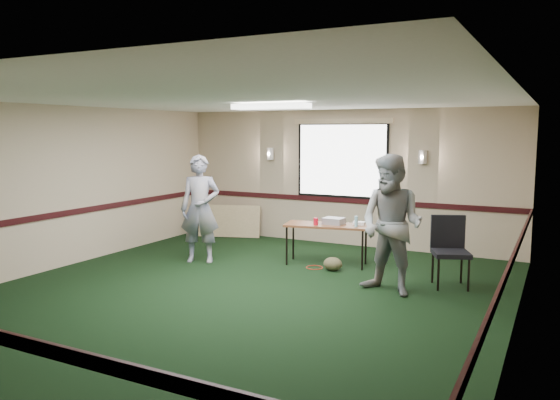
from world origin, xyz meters
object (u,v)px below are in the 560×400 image
at_px(folding_table, 327,227).
at_px(projector, 334,221).
at_px(conference_chair, 449,245).
at_px(person_left, 200,209).
at_px(person_right, 392,225).

bearing_deg(folding_table, projector, 21.17).
distance_m(conference_chair, person_left, 4.17).
xyz_separation_m(projector, person_right, (1.34, -1.21, 0.22)).
height_order(folding_table, conference_chair, conference_chair).
bearing_deg(projector, person_right, -40.68).
relative_size(folding_table, conference_chair, 1.44).
bearing_deg(projector, folding_table, -146.00).
distance_m(folding_table, conference_chair, 2.12).
relative_size(conference_chair, person_right, 0.53).
bearing_deg(conference_chair, projector, 146.03).
relative_size(person_left, person_right, 0.96).
xyz_separation_m(folding_table, conference_chair, (2.10, -0.33, -0.05)).
xyz_separation_m(conference_chair, person_left, (-4.13, -0.48, 0.33)).
bearing_deg(person_right, projector, 153.32).
relative_size(projector, person_right, 0.17).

